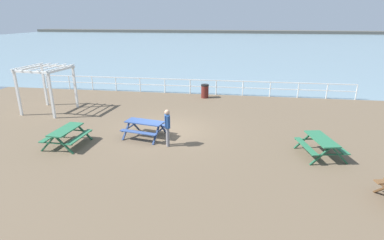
{
  "coord_description": "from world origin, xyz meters",
  "views": [
    {
      "loc": [
        3.44,
        -13.79,
        5.43
      ],
      "look_at": [
        1.4,
        -0.48,
        0.8
      ],
      "focal_mm": 28.24,
      "sensor_mm": 36.0,
      "label": 1
    }
  ],
  "objects": [
    {
      "name": "picnic_table_near_left",
      "position": [
        -0.78,
        -0.93,
        0.58
      ],
      "size": [
        2.06,
        1.83,
        0.8
      ],
      "rotation": [
        0.0,
        0.0,
        -0.2
      ],
      "color": "#334C84",
      "rests_on": "ground"
    },
    {
      "name": "ground_plane",
      "position": [
        0.0,
        0.0,
        -0.1
      ],
      "size": [
        30.0,
        24.0,
        0.2
      ],
      "primitive_type": "cube",
      "color": "brown"
    },
    {
      "name": "sea_band",
      "position": [
        0.0,
        52.75,
        0.0
      ],
      "size": [
        142.0,
        90.0,
        0.01
      ],
      "primitive_type": "cube",
      "color": "gray",
      "rests_on": "ground"
    },
    {
      "name": "picnic_table_mid_centre",
      "position": [
        6.92,
        -1.85,
        0.58
      ],
      "size": [
        1.86,
        2.08,
        0.8
      ],
      "rotation": [
        0.0,
        0.0,
        1.79
      ],
      "color": "#286B47",
      "rests_on": "ground"
    },
    {
      "name": "lattice_pergola",
      "position": [
        -7.66,
        2.18,
        2.0
      ],
      "size": [
        2.64,
        2.75,
        2.7
      ],
      "rotation": [
        0.0,
        0.0,
        -0.09
      ],
      "color": "white",
      "rests_on": "ground"
    },
    {
      "name": "visitor",
      "position": [
        0.52,
        -1.77,
        0.95
      ],
      "size": [
        0.31,
        0.51,
        1.66
      ],
      "rotation": [
        0.0,
        0.0,
        3.45
      ],
      "color": "slate",
      "rests_on": "ground"
    },
    {
      "name": "picnic_table_far_left",
      "position": [
        -3.9,
        -2.43,
        0.58
      ],
      "size": [
        1.61,
        1.86,
        0.8
      ],
      "rotation": [
        0.0,
        0.0,
        1.53
      ],
      "color": "#286B47",
      "rests_on": "ground"
    },
    {
      "name": "distant_shoreline",
      "position": [
        0.0,
        95.75,
        0.0
      ],
      "size": [
        142.0,
        6.0,
        1.8
      ],
      "primitive_type": "cube",
      "color": "#4C4C47",
      "rests_on": "ground"
    },
    {
      "name": "seaward_railing",
      "position": [
        -0.0,
        7.75,
        0.75
      ],
      "size": [
        23.07,
        0.07,
        1.08
      ],
      "color": "white",
      "rests_on": "ground"
    },
    {
      "name": "litter_bin",
      "position": [
        1.2,
        6.76,
        0.48
      ],
      "size": [
        0.55,
        0.55,
        0.95
      ],
      "color": "#591E19",
      "rests_on": "ground"
    }
  ]
}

